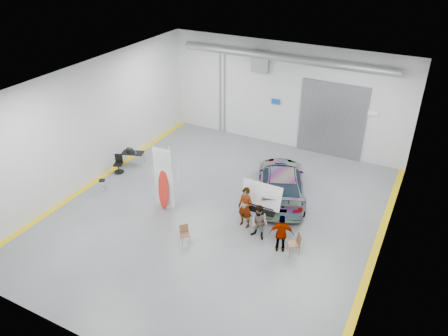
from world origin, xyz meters
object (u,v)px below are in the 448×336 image
at_px(sedan_car, 281,182).
at_px(folding_chair_near, 185,237).
at_px(work_table, 132,152).
at_px(shop_stool, 103,186).
at_px(person_b, 259,222).
at_px(surfboard_display, 163,184).
at_px(person_a, 245,207).
at_px(folding_chair_far, 293,247).
at_px(office_chair, 119,165).
at_px(person_c, 282,234).

bearing_deg(sedan_car, folding_chair_near, 44.53).
bearing_deg(work_table, shop_stool, -81.78).
bearing_deg(person_b, surfboard_display, -171.82).
distance_m(sedan_car, work_table, 8.30).
height_order(person_a, work_table, person_a).
relative_size(sedan_car, surfboard_display, 1.63).
bearing_deg(work_table, folding_chair_near, -35.64).
bearing_deg(person_a, person_b, -22.29).
height_order(surfboard_display, work_table, surfboard_display).
height_order(folding_chair_near, folding_chair_far, folding_chair_far).
height_order(person_b, folding_chair_far, person_b).
bearing_deg(office_chair, sedan_car, -8.36).
height_order(person_c, office_chair, person_c).
bearing_deg(person_a, folding_chair_near, -119.17).
distance_m(folding_chair_far, shop_stool, 9.82).
bearing_deg(person_c, person_a, -43.01).
bearing_deg(office_chair, shop_stool, -95.00).
relative_size(sedan_car, folding_chair_far, 5.55).
bearing_deg(person_c, sedan_car, -88.56).
relative_size(sedan_car, person_b, 3.33).
distance_m(person_b, surfboard_display, 4.73).
bearing_deg(surfboard_display, office_chair, 153.84).
bearing_deg(shop_stool, person_b, 1.17).
relative_size(person_a, person_c, 1.13).
xyz_separation_m(person_a, shop_stool, (-7.34, -0.69, -0.63)).
xyz_separation_m(sedan_car, surfboard_display, (-4.34, -3.44, 0.55)).
height_order(work_table, office_chair, office_chair).
bearing_deg(sedan_car, shop_stool, 2.60).
height_order(shop_stool, work_table, work_table).
height_order(surfboard_display, shop_stool, surfboard_display).
bearing_deg(work_table, folding_chair_far, -16.23).
xyz_separation_m(person_c, surfboard_display, (-5.80, 0.35, 0.48)).
height_order(surfboard_display, folding_chair_far, surfboard_display).
distance_m(person_b, shop_stool, 8.23).
relative_size(folding_chair_near, work_table, 0.61).
relative_size(sedan_car, folding_chair_near, 6.77).
relative_size(person_a, folding_chair_near, 2.43).
height_order(sedan_car, office_chair, sedan_car).
bearing_deg(folding_chair_near, person_c, -27.01).
bearing_deg(sedan_car, person_a, 57.97).
relative_size(shop_stool, office_chair, 0.65).
distance_m(person_a, work_table, 8.06).
xyz_separation_m(shop_stool, office_chair, (-0.51, 1.87, 0.11)).
height_order(sedan_car, shop_stool, sedan_car).
bearing_deg(folding_chair_far, person_b, -132.54).
height_order(person_a, person_c, person_a).
relative_size(person_c, shop_stool, 2.64).
relative_size(folding_chair_near, shop_stool, 1.22).
height_order(person_a, folding_chair_far, person_a).
height_order(person_c, folding_chair_near, person_c).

